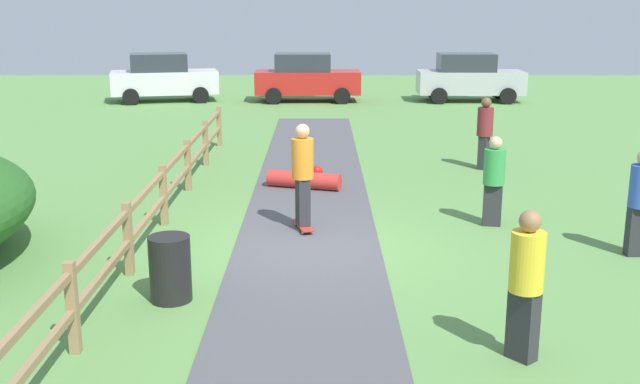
# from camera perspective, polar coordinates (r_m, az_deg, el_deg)

# --- Properties ---
(ground_plane) EXTENTS (60.00, 60.00, 0.00)m
(ground_plane) POSITION_cam_1_polar(r_m,az_deg,el_deg) (12.49, -1.01, -4.17)
(ground_plane) COLOR #60934C
(asphalt_path) EXTENTS (2.40, 28.00, 0.02)m
(asphalt_path) POSITION_cam_1_polar(r_m,az_deg,el_deg) (12.48, -1.01, -4.12)
(asphalt_path) COLOR #515156
(asphalt_path) RESTS_ON ground_plane
(wooden_fence) EXTENTS (0.12, 18.12, 1.10)m
(wooden_fence) POSITION_cam_1_polar(r_m,az_deg,el_deg) (12.61, -12.92, -1.18)
(wooden_fence) COLOR #997A51
(wooden_fence) RESTS_ON ground_plane
(trash_bin) EXTENTS (0.56, 0.56, 0.90)m
(trash_bin) POSITION_cam_1_polar(r_m,az_deg,el_deg) (10.38, -11.26, -5.68)
(trash_bin) COLOR black
(trash_bin) RESTS_ON ground_plane
(skater_riding) EXTENTS (0.47, 0.82, 1.88)m
(skater_riding) POSITION_cam_1_polar(r_m,az_deg,el_deg) (13.12, -1.36, 1.59)
(skater_riding) COLOR #B23326
(skater_riding) RESTS_ON asphalt_path
(skater_fallen) EXTENTS (1.64, 1.42, 0.36)m
(skater_fallen) POSITION_cam_1_polar(r_m,az_deg,el_deg) (16.33, -1.19, 0.96)
(skater_fallen) COLOR red
(skater_fallen) RESTS_ON asphalt_path
(bystander_yellow) EXTENTS (0.54, 0.54, 1.74)m
(bystander_yellow) POSITION_cam_1_polar(r_m,az_deg,el_deg) (8.68, 15.22, -6.31)
(bystander_yellow) COLOR #2D2D33
(bystander_yellow) RESTS_ON ground_plane
(bystander_green) EXTENTS (0.44, 0.44, 1.63)m
(bystander_green) POSITION_cam_1_polar(r_m,az_deg,el_deg) (13.81, 12.91, 1.10)
(bystander_green) COLOR #2D2D33
(bystander_green) RESTS_ON ground_plane
(bystander_maroon) EXTENTS (0.52, 0.52, 1.73)m
(bystander_maroon) POSITION_cam_1_polar(r_m,az_deg,el_deg) (18.53, 12.26, 4.60)
(bystander_maroon) COLOR #2D2D33
(bystander_maroon) RESTS_ON ground_plane
(bystander_blue) EXTENTS (0.40, 0.40, 1.70)m
(bystander_blue) POSITION_cam_1_polar(r_m,az_deg,el_deg) (12.84, 22.96, -0.44)
(bystander_blue) COLOR #2D2D33
(bystander_blue) RESTS_ON ground_plane
(parked_car_silver) EXTENTS (4.23, 2.07, 1.92)m
(parked_car_silver) POSITION_cam_1_polar(r_m,az_deg,el_deg) (31.37, 11.12, 8.46)
(parked_car_silver) COLOR #B7B7BC
(parked_car_silver) RESTS_ON ground_plane
(parked_car_red) EXTENTS (4.23, 2.06, 1.92)m
(parked_car_red) POSITION_cam_1_polar(r_m,az_deg,el_deg) (30.79, -1.08, 8.62)
(parked_car_red) COLOR red
(parked_car_red) RESTS_ON ground_plane
(parked_car_white) EXTENTS (4.47, 2.69, 1.92)m
(parked_car_white) POSITION_cam_1_polar(r_m,az_deg,el_deg) (31.42, -11.77, 8.44)
(parked_car_white) COLOR silver
(parked_car_white) RESTS_ON ground_plane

